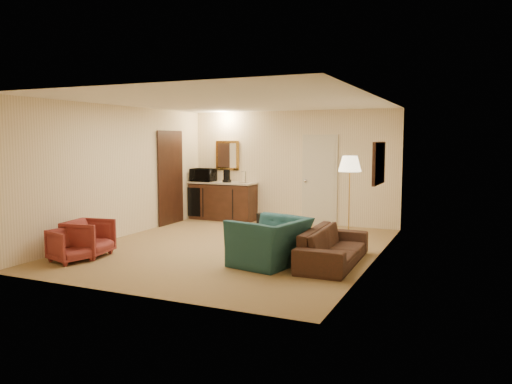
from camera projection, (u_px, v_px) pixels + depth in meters
ground at (234, 247)px, 8.99m from camera, size 6.00×6.00×0.00m
room_walls at (247, 151)px, 9.55m from camera, size 5.02×6.01×2.61m
wetbar_cabinet at (223, 201)px, 12.08m from camera, size 1.64×0.58×0.92m
sofa at (333, 240)px, 7.77m from camera, size 0.59×1.91×0.74m
teal_armchair at (270, 234)px, 7.69m from camera, size 0.93×1.24×0.98m
rose_chair_near at (71, 244)px, 7.91m from camera, size 0.67×0.70×0.59m
rose_chair_far at (89, 236)px, 8.27m from camera, size 0.71×0.75×0.68m
coffee_table at (268, 241)px, 8.38m from camera, size 1.01×0.87×0.49m
floor_lamp at (349, 199)px, 9.47m from camera, size 0.55×0.55×1.64m
waste_bin at (262, 221)px, 10.91m from camera, size 0.35×0.35×0.33m
microwave at (203, 174)px, 12.14m from camera, size 0.57×0.32×0.39m
coffee_maker at (227, 176)px, 11.92m from camera, size 0.17×0.17×0.31m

